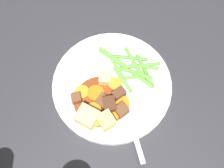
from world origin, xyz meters
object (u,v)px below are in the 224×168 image
object	(u,v)px
carrot_slice_6	(96,93)
meat_chunk_3	(110,105)
carrot_slice_2	(123,103)
carrot_slice_1	(82,92)
potato_chunk_0	(106,78)
fork	(130,119)
dinner_plate	(112,85)
carrot_slice_4	(96,111)
meat_chunk_0	(119,94)
carrot_slice_5	(112,115)
carrot_slice_0	(114,86)
meat_chunk_2	(76,99)
potato_chunk_1	(87,117)
meat_chunk_1	(103,101)
meat_chunk_4	(121,110)
potato_chunk_2	(106,121)
carrot_slice_3	(96,120)

from	to	relation	value
carrot_slice_6	meat_chunk_3	xyz separation A→B (m)	(0.01, 0.04, 0.01)
carrot_slice_2	meat_chunk_3	xyz separation A→B (m)	(0.02, -0.02, 0.01)
carrot_slice_1	potato_chunk_0	bearing A→B (deg)	153.40
meat_chunk_3	fork	distance (m)	0.05
dinner_plate	carrot_slice_6	size ratio (longest dim) A/B	7.28
carrot_slice_1	meat_chunk_3	size ratio (longest dim) A/B	0.98
carrot_slice_4	meat_chunk_3	world-z (taller)	meat_chunk_3
meat_chunk_0	carrot_slice_4	bearing A→B (deg)	-21.48
carrot_slice_2	meat_chunk_0	bearing A→B (deg)	-122.34
carrot_slice_5	carrot_slice_6	bearing A→B (deg)	-112.49
carrot_slice_0	meat_chunk_3	world-z (taller)	meat_chunk_3
meat_chunk_2	fork	world-z (taller)	meat_chunk_2
carrot_slice_5	potato_chunk_0	bearing A→B (deg)	-138.68
carrot_slice_0	carrot_slice_5	world-z (taller)	carrot_slice_0
potato_chunk_1	fork	xyz separation A→B (m)	(-0.05, 0.07, -0.01)
carrot_slice_4	meat_chunk_1	distance (m)	0.03
meat_chunk_4	carrot_slice_4	bearing A→B (deg)	-58.66
carrot_slice_5	meat_chunk_0	size ratio (longest dim) A/B	1.05
dinner_plate	carrot_slice_1	world-z (taller)	carrot_slice_1
carrot_slice_2	meat_chunk_3	bearing A→B (deg)	-43.65
potato_chunk_2	meat_chunk_4	world-z (taller)	potato_chunk_2
dinner_plate	potato_chunk_0	size ratio (longest dim) A/B	10.04
dinner_plate	potato_chunk_2	xyz separation A→B (m)	(0.08, 0.04, 0.02)
carrot_slice_0	meat_chunk_3	distance (m)	0.05
carrot_slice_4	potato_chunk_2	world-z (taller)	potato_chunk_2
potato_chunk_1	meat_chunk_4	xyz separation A→B (m)	(-0.05, 0.05, -0.00)
carrot_slice_0	carrot_slice_5	distance (m)	0.06
carrot_slice_6	fork	bearing A→B (deg)	84.38
carrot_slice_4	carrot_slice_6	world-z (taller)	carrot_slice_4
carrot_slice_2	carrot_slice_4	bearing A→B (deg)	-40.78
potato_chunk_1	potato_chunk_0	bearing A→B (deg)	-170.59
carrot_slice_1	potato_chunk_1	bearing A→B (deg)	44.95
dinner_plate	carrot_slice_5	size ratio (longest dim) A/B	9.41
meat_chunk_0	meat_chunk_1	bearing A→B (deg)	-33.66
carrot_slice_0	meat_chunk_2	distance (m)	0.08
carrot_slice_3	carrot_slice_6	distance (m)	0.06
potato_chunk_0	meat_chunk_2	bearing A→B (deg)	-20.14
fork	potato_chunk_0	bearing A→B (deg)	-118.76
potato_chunk_1	meat_chunk_4	world-z (taller)	potato_chunk_1
carrot_slice_0	meat_chunk_4	size ratio (longest dim) A/B	1.18
dinner_plate	potato_chunk_1	world-z (taller)	potato_chunk_1
potato_chunk_2	meat_chunk_1	world-z (taller)	potato_chunk_2
carrot_slice_6	meat_chunk_1	bearing A→B (deg)	71.76
carrot_slice_6	potato_chunk_0	distance (m)	0.04
carrot_slice_2	potato_chunk_2	world-z (taller)	potato_chunk_2
potato_chunk_2	meat_chunk_1	bearing A→B (deg)	-139.38
potato_chunk_1	meat_chunk_2	xyz separation A→B (m)	(-0.02, -0.04, -0.01)
carrot_slice_3	meat_chunk_2	xyz separation A→B (m)	(-0.02, -0.06, 0.00)
potato_chunk_2	meat_chunk_2	distance (m)	0.08
carrot_slice_1	carrot_slice_5	size ratio (longest dim) A/B	1.10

